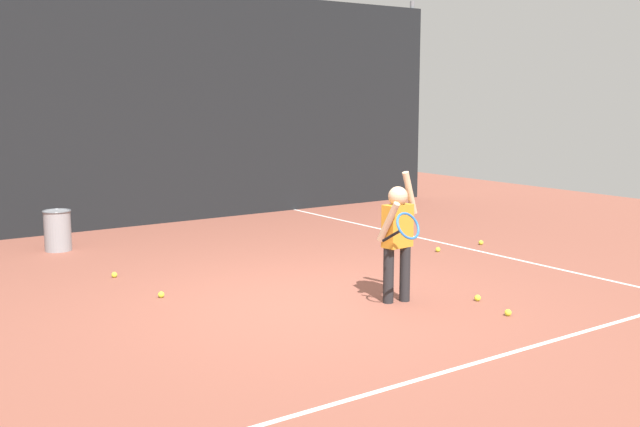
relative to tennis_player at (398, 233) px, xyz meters
name	(u,v)px	position (x,y,z in m)	size (l,w,h in m)	color
ground_plane	(310,302)	(-0.72, 0.53, -0.73)	(20.00, 20.00, 0.00)	brown
court_line_baseline	(470,364)	(-0.72, -1.72, -0.72)	(9.00, 0.05, 0.00)	white
court_line_sideline	(467,248)	(2.62, 1.53, -0.72)	(0.05, 9.00, 0.00)	white
back_fence_windscreen	(116,108)	(-0.72, 5.98, 1.20)	(12.86, 0.08, 3.85)	black
fence_post_1	(114,103)	(-0.72, 6.04, 1.27)	(0.09, 0.09, 4.00)	slate
fence_post_2	(410,101)	(5.56, 6.04, 1.27)	(0.09, 0.09, 4.00)	slate
tennis_player	(398,233)	(0.00, 0.00, 0.00)	(0.68, 0.61, 1.35)	#232326
ball_hopper	(58,230)	(-2.09, 4.68, -0.44)	(0.38, 0.38, 0.56)	gray
tennis_ball_0	(161,295)	(-1.92, 1.57, -0.69)	(0.07, 0.07, 0.07)	#CCE033
tennis_ball_1	(478,298)	(0.72, -0.45, -0.69)	(0.07, 0.07, 0.07)	#CCE033
tennis_ball_3	(481,242)	(2.98, 1.61, -0.69)	(0.07, 0.07, 0.07)	#CCE033
tennis_ball_4	(114,275)	(-2.01, 2.72, -0.69)	(0.07, 0.07, 0.07)	#CCE033
tennis_ball_5	(438,250)	(2.12, 1.60, -0.69)	(0.07, 0.07, 0.07)	#CCE033
tennis_ball_6	(508,313)	(0.56, -0.99, -0.69)	(0.07, 0.07, 0.07)	#CCE033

